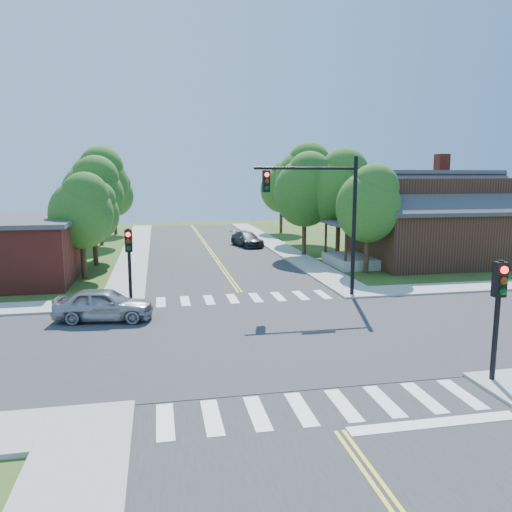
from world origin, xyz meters
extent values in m
plane|color=#314B17|center=(0.00, 0.00, 0.00)|extent=(100.00, 100.00, 0.00)
cube|color=#2D2D30|center=(0.00, 0.00, 0.02)|extent=(10.00, 90.00, 0.04)
cube|color=#2D2D30|center=(0.00, 0.00, 0.03)|extent=(90.00, 10.00, 0.04)
cube|color=#2D2D30|center=(0.00, 0.00, 0.00)|extent=(10.20, 10.20, 0.06)
cube|color=#9E9B93|center=(6.10, 25.00, 0.07)|extent=(2.20, 40.00, 0.14)
cube|color=#9E9B93|center=(-6.10, 25.00, 0.07)|extent=(2.20, 40.00, 0.14)
cube|color=white|center=(-4.20, 6.20, 0.05)|extent=(0.45, 2.00, 0.01)
cube|color=white|center=(-3.00, 6.20, 0.05)|extent=(0.45, 2.00, 0.01)
cube|color=white|center=(-1.80, 6.20, 0.05)|extent=(0.45, 2.00, 0.01)
cube|color=white|center=(-0.60, 6.20, 0.05)|extent=(0.45, 2.00, 0.01)
cube|color=white|center=(0.60, 6.20, 0.05)|extent=(0.45, 2.00, 0.01)
cube|color=white|center=(1.80, 6.20, 0.05)|extent=(0.45, 2.00, 0.01)
cube|color=white|center=(3.00, 6.20, 0.05)|extent=(0.45, 2.00, 0.01)
cube|color=white|center=(4.20, 6.20, 0.05)|extent=(0.45, 2.00, 0.01)
cube|color=white|center=(-4.20, -6.20, 0.05)|extent=(0.45, 2.00, 0.01)
cube|color=white|center=(-3.00, -6.20, 0.05)|extent=(0.45, 2.00, 0.01)
cube|color=white|center=(-1.80, -6.20, 0.05)|extent=(0.45, 2.00, 0.01)
cube|color=white|center=(-0.60, -6.20, 0.05)|extent=(0.45, 2.00, 0.01)
cube|color=white|center=(0.60, -6.20, 0.05)|extent=(0.45, 2.00, 0.01)
cube|color=white|center=(1.80, -6.20, 0.05)|extent=(0.45, 2.00, 0.01)
cube|color=white|center=(3.00, -6.20, 0.05)|extent=(0.45, 2.00, 0.01)
cube|color=white|center=(4.20, -6.20, 0.05)|extent=(0.45, 2.00, 0.01)
cube|color=yellow|center=(-0.10, 26.25, 0.05)|extent=(0.10, 37.50, 0.01)
cube|color=yellow|center=(0.10, 26.25, 0.05)|extent=(0.10, 37.50, 0.01)
cube|color=white|center=(2.50, -7.60, 0.00)|extent=(4.60, 0.45, 0.09)
cylinder|color=black|center=(5.60, 5.60, 3.60)|extent=(0.20, 0.20, 7.20)
cylinder|color=black|center=(3.00, 5.60, 6.60)|extent=(5.20, 0.14, 0.14)
cube|color=#19591E|center=(3.40, 5.55, 6.85)|extent=(1.40, 0.04, 0.30)
cube|color=black|center=(1.00, 5.60, 5.98)|extent=(0.34, 0.28, 1.05)
sphere|color=#FF0C0C|center=(1.00, 5.43, 6.29)|extent=(0.22, 0.22, 0.22)
sphere|color=#3F2605|center=(1.00, 5.43, 5.97)|extent=(0.22, 0.22, 0.22)
sphere|color=#05330F|center=(1.00, 5.43, 5.65)|extent=(0.22, 0.22, 0.22)
cylinder|color=black|center=(5.60, -5.60, 1.90)|extent=(0.16, 0.16, 3.80)
cube|color=black|center=(5.60, -5.60, 3.23)|extent=(0.34, 0.28, 1.05)
sphere|color=#FF0C0C|center=(5.60, -5.77, 3.54)|extent=(0.22, 0.22, 0.22)
sphere|color=#3F2605|center=(5.60, -5.77, 3.22)|extent=(0.22, 0.22, 0.22)
sphere|color=#05330F|center=(5.60, -5.77, 2.90)|extent=(0.22, 0.22, 0.22)
cylinder|color=black|center=(-5.60, 5.60, 1.90)|extent=(0.16, 0.16, 3.80)
cube|color=black|center=(-5.60, 5.60, 3.23)|extent=(0.34, 0.28, 1.05)
sphere|color=#FF0C0C|center=(-5.60, 5.43, 3.54)|extent=(0.22, 0.22, 0.22)
sphere|color=#3F2605|center=(-5.60, 5.43, 3.22)|extent=(0.22, 0.22, 0.22)
sphere|color=#05330F|center=(-5.60, 5.43, 2.90)|extent=(0.22, 0.22, 0.22)
cube|color=black|center=(15.20, 14.20, 2.00)|extent=(10.00, 8.00, 4.00)
cube|color=#9E9B93|center=(8.90, 14.20, 0.35)|extent=(2.60, 4.50, 0.70)
cylinder|color=black|center=(7.80, 12.20, 1.60)|extent=(0.18, 0.18, 2.50)
cylinder|color=black|center=(7.80, 16.20, 1.60)|extent=(0.18, 0.18, 2.50)
cube|color=#38383D|center=(8.90, 14.20, 2.95)|extent=(2.80, 4.80, 0.18)
cube|color=maroon|center=(17.70, 17.70, 3.55)|extent=(0.90, 0.90, 7.11)
cylinder|color=#382314|center=(8.93, 11.47, 1.31)|extent=(0.34, 0.34, 2.62)
ellipsoid|color=#235D1B|center=(8.93, 11.47, 4.27)|extent=(4.13, 3.93, 4.55)
sphere|color=#235D1B|center=(9.23, 11.27, 5.51)|extent=(3.03, 3.03, 3.03)
cylinder|color=#382314|center=(9.34, 17.81, 1.55)|extent=(0.34, 0.34, 3.10)
ellipsoid|color=#235D1B|center=(9.34, 17.81, 5.06)|extent=(4.90, 4.66, 5.39)
sphere|color=#235D1B|center=(9.64, 17.61, 6.54)|extent=(3.59, 3.59, 3.59)
cylinder|color=#382314|center=(9.23, 26.48, 1.74)|extent=(0.34, 0.34, 3.47)
ellipsoid|color=#235D1B|center=(9.23, 26.48, 5.67)|extent=(5.48, 5.21, 6.03)
sphere|color=#235D1B|center=(9.53, 26.28, 7.31)|extent=(4.02, 4.02, 4.02)
cylinder|color=#382314|center=(9.21, 35.33, 1.45)|extent=(0.34, 0.34, 2.90)
ellipsoid|color=#235D1B|center=(9.21, 35.33, 4.73)|extent=(4.58, 4.35, 5.04)
sphere|color=#235D1B|center=(9.51, 35.13, 6.10)|extent=(3.36, 3.36, 3.36)
cylinder|color=#382314|center=(-8.74, 13.22, 1.21)|extent=(0.34, 0.34, 2.41)
ellipsoid|color=#235D1B|center=(-8.74, 13.22, 3.94)|extent=(3.81, 3.62, 4.19)
sphere|color=#235D1B|center=(-8.44, 13.02, 5.08)|extent=(2.80, 2.80, 2.80)
cylinder|color=#382314|center=(-8.88, 20.25, 1.44)|extent=(0.34, 0.34, 2.88)
ellipsoid|color=#235D1B|center=(-8.88, 20.25, 4.70)|extent=(4.55, 4.32, 5.00)
sphere|color=#235D1B|center=(-8.58, 20.05, 6.06)|extent=(3.33, 3.33, 3.33)
cylinder|color=#382314|center=(-9.28, 28.44, 1.65)|extent=(0.34, 0.34, 3.31)
ellipsoid|color=#235D1B|center=(-9.28, 28.44, 5.39)|extent=(5.22, 4.96, 5.74)
sphere|color=#235D1B|center=(-8.98, 28.24, 6.96)|extent=(3.83, 3.83, 3.83)
cylinder|color=#382314|center=(-8.68, 36.79, 1.27)|extent=(0.34, 0.34, 2.55)
ellipsoid|color=#235D1B|center=(-8.68, 36.79, 4.16)|extent=(4.02, 3.82, 4.42)
sphere|color=#235D1B|center=(-8.38, 36.59, 5.36)|extent=(2.95, 2.95, 2.95)
cylinder|color=#382314|center=(6.97, 18.93, 1.51)|extent=(0.34, 0.34, 3.02)
ellipsoid|color=#235D1B|center=(6.97, 18.93, 4.93)|extent=(4.77, 4.53, 5.24)
sphere|color=#235D1B|center=(7.27, 18.73, 6.36)|extent=(3.50, 3.50, 3.50)
cylinder|color=#382314|center=(-8.57, 17.74, 1.10)|extent=(0.34, 0.34, 2.20)
ellipsoid|color=#235D1B|center=(-8.57, 17.74, 3.60)|extent=(3.48, 3.31, 3.83)
sphere|color=#235D1B|center=(-8.27, 17.54, 4.64)|extent=(2.55, 2.55, 2.55)
imported|color=#9D9EA3|center=(-6.62, 3.50, 0.71)|extent=(2.92, 4.69, 1.43)
imported|color=#282A2C|center=(3.50, 24.92, 0.63)|extent=(3.75, 5.16, 1.27)
camera|label=1|loc=(-4.23, -18.30, 6.24)|focal=35.00mm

